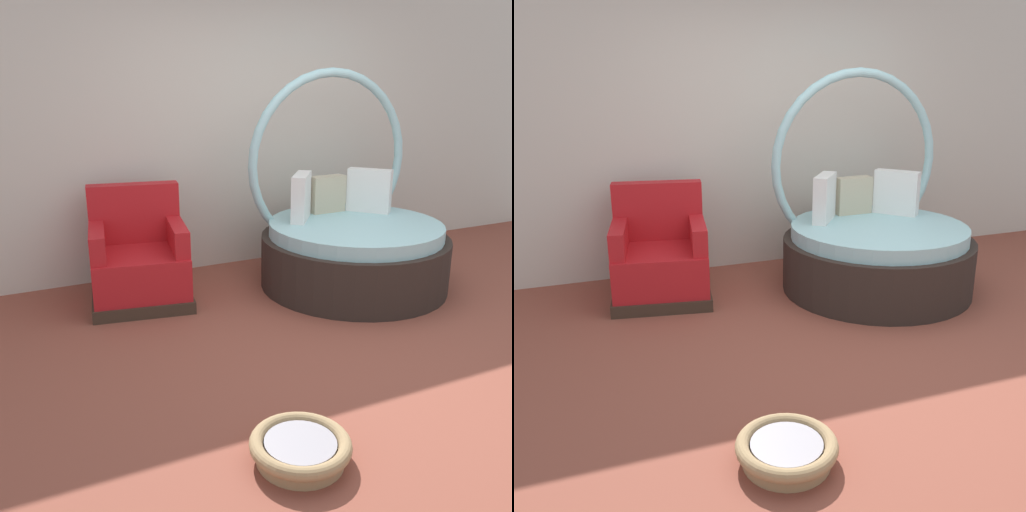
{
  "view_description": "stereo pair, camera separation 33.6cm",
  "coord_description": "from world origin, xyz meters",
  "views": [
    {
      "loc": [
        -2.25,
        -3.0,
        1.83
      ],
      "look_at": [
        -0.56,
        0.59,
        0.55
      ],
      "focal_mm": 39.89,
      "sensor_mm": 36.0,
      "label": 1
    },
    {
      "loc": [
        -1.94,
        -3.13,
        1.83
      ],
      "look_at": [
        -0.56,
        0.59,
        0.55
      ],
      "focal_mm": 39.89,
      "sensor_mm": 36.0,
      "label": 2
    }
  ],
  "objects": [
    {
      "name": "round_daybed",
      "position": [
        0.59,
        1.06,
        0.39
      ],
      "size": [
        1.65,
        1.65,
        1.88
      ],
      "color": "#2D231E",
      "rests_on": "ground_plane"
    },
    {
      "name": "red_armchair",
      "position": [
        -1.22,
        1.48,
        0.33
      ],
      "size": [
        0.92,
        0.92,
        0.94
      ],
      "color": "#38281E",
      "rests_on": "ground_plane"
    },
    {
      "name": "back_wall",
      "position": [
        0.0,
        2.11,
        1.48
      ],
      "size": [
        8.0,
        0.12,
        2.97
      ],
      "primitive_type": "cube",
      "color": "beige",
      "rests_on": "ground_plane"
    },
    {
      "name": "ground_plane",
      "position": [
        0.0,
        0.0,
        -0.01
      ],
      "size": [
        8.0,
        8.0,
        0.02
      ],
      "primitive_type": "cube",
      "color": "brown"
    },
    {
      "name": "pet_basket",
      "position": [
        -1.04,
        -0.95,
        0.07
      ],
      "size": [
        0.51,
        0.51,
        0.13
      ],
      "color": "#9E7F56",
      "rests_on": "ground_plane"
    }
  ]
}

